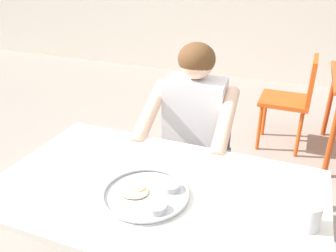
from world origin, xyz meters
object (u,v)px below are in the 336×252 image
at_px(table_foreground, 156,202).
at_px(diner_foreground, 190,130).
at_px(drinking_cup, 309,215).
at_px(thali_tray, 147,194).
at_px(chair_foreground, 198,148).
at_px(chair_red_left, 295,96).

relative_size(table_foreground, diner_foreground, 1.10).
xyz_separation_m(table_foreground, drinking_cup, (0.56, -0.01, 0.13)).
distance_m(thali_tray, diner_foreground, 0.70).
bearing_deg(table_foreground, chair_foreground, 95.19).
bearing_deg(drinking_cup, thali_tray, -174.96).
relative_size(drinking_cup, chair_foreground, 0.12).
bearing_deg(drinking_cup, diner_foreground, 134.23).
bearing_deg(drinking_cup, table_foreground, 178.51).
bearing_deg(diner_foreground, chair_red_left, 69.57).
distance_m(thali_tray, chair_red_left, 2.14).
bearing_deg(table_foreground, thali_tray, -99.22).
bearing_deg(chair_red_left, chair_foreground, -114.29).
relative_size(thali_tray, diner_foreground, 0.28).
height_order(diner_foreground, chair_red_left, diner_foreground).
xyz_separation_m(table_foreground, thali_tray, (-0.01, -0.07, 0.09)).
bearing_deg(chair_foreground, chair_red_left, 65.71).
xyz_separation_m(thali_tray, diner_foreground, (-0.06, 0.70, -0.06)).
xyz_separation_m(table_foreground, chair_foreground, (-0.08, 0.85, -0.20)).
height_order(thali_tray, diner_foreground, diner_foreground).
bearing_deg(drinking_cup, chair_foreground, 126.61).
height_order(table_foreground, chair_foreground, chair_foreground).
bearing_deg(thali_tray, chair_foreground, 94.16).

